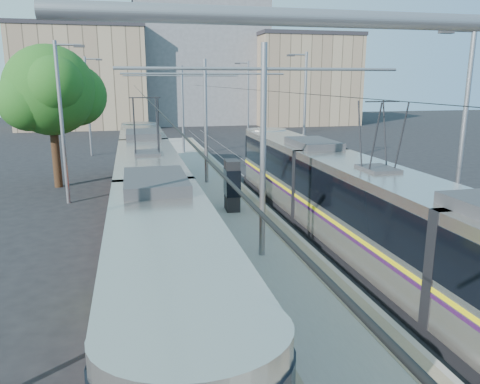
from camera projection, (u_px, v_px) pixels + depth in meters
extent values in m
cube|color=gray|center=(216.00, 197.00, 24.69)|extent=(4.00, 50.00, 0.30)
cube|color=gray|center=(188.00, 195.00, 24.34)|extent=(0.70, 50.00, 0.01)
cube|color=gray|center=(242.00, 193.00, 24.98)|extent=(0.70, 50.00, 0.01)
cube|color=gray|center=(132.00, 204.00, 23.77)|extent=(0.07, 70.00, 0.03)
cube|color=gray|center=(161.00, 202.00, 24.09)|extent=(0.07, 70.00, 0.03)
cube|color=gray|center=(268.00, 196.00, 25.36)|extent=(0.07, 70.00, 0.03)
cube|color=gray|center=(293.00, 195.00, 25.68)|extent=(0.07, 70.00, 0.03)
cube|color=black|center=(151.00, 229.00, 19.23)|extent=(2.30, 29.22, 0.40)
cube|color=#ADA69E|center=(149.00, 190.00, 18.85)|extent=(2.40, 27.62, 2.90)
cube|color=black|center=(148.00, 178.00, 18.73)|extent=(2.43, 27.62, 1.30)
cube|color=yellow|center=(149.00, 199.00, 18.94)|extent=(2.43, 27.62, 0.12)
cube|color=#B11E0A|center=(150.00, 211.00, 19.06)|extent=(2.42, 27.62, 1.10)
cube|color=#2D2D30|center=(147.00, 150.00, 18.48)|extent=(1.68, 3.00, 0.30)
cube|color=black|center=(372.00, 259.00, 15.96)|extent=(2.30, 27.73, 0.40)
cube|color=#AFAAA1|center=(375.00, 213.00, 15.57)|extent=(2.40, 26.13, 2.90)
cube|color=black|center=(376.00, 198.00, 15.46)|extent=(2.43, 26.13, 1.30)
cube|color=yellow|center=(374.00, 224.00, 15.67)|extent=(2.43, 26.13, 0.12)
cube|color=#34123F|center=(374.00, 229.00, 15.70)|extent=(2.43, 26.13, 0.10)
cube|color=#2D2D30|center=(378.00, 166.00, 15.20)|extent=(1.68, 3.00, 0.30)
cylinder|color=gray|center=(263.00, 154.00, 15.32)|extent=(0.20, 0.20, 7.00)
cylinder|color=gray|center=(264.00, 69.00, 14.69)|extent=(9.20, 0.10, 0.10)
cylinder|color=gray|center=(206.00, 122.00, 26.68)|extent=(0.20, 0.20, 7.00)
cylinder|color=gray|center=(205.00, 74.00, 26.05)|extent=(9.20, 0.10, 0.10)
cylinder|color=gray|center=(183.00, 110.00, 38.05)|extent=(0.20, 0.20, 7.00)
cylinder|color=gray|center=(182.00, 76.00, 37.42)|extent=(9.20, 0.10, 0.10)
cylinder|color=black|center=(141.00, 93.00, 22.64)|extent=(0.02, 70.00, 0.02)
cylinder|color=black|center=(283.00, 92.00, 24.23)|extent=(0.02, 70.00, 0.02)
cylinder|color=gray|center=(62.00, 125.00, 23.09)|extent=(0.18, 0.18, 8.00)
cube|color=#2D2D30|center=(79.00, 46.00, 22.46)|extent=(0.50, 0.22, 0.12)
cylinder|color=gray|center=(88.00, 107.00, 38.25)|extent=(0.18, 0.18, 8.00)
cube|color=#2D2D30|center=(99.00, 60.00, 37.61)|extent=(0.50, 0.22, 0.12)
cylinder|color=gray|center=(462.00, 141.00, 16.92)|extent=(0.18, 0.18, 8.00)
cube|color=#2D2D30|center=(446.00, 32.00, 15.80)|extent=(0.50, 0.22, 0.12)
cylinder|color=gray|center=(305.00, 112.00, 32.08)|extent=(0.18, 0.18, 8.00)
cube|color=#2D2D30|center=(291.00, 55.00, 30.96)|extent=(0.50, 0.22, 0.12)
cylinder|color=gray|center=(248.00, 102.00, 47.23)|extent=(0.18, 0.18, 8.00)
cube|color=#2D2D30|center=(237.00, 63.00, 46.11)|extent=(0.50, 0.22, 0.12)
cube|color=black|center=(232.00, 185.00, 21.39)|extent=(0.67, 1.05, 2.34)
cube|color=black|center=(232.00, 182.00, 21.36)|extent=(0.71, 1.09, 1.22)
cylinder|color=#382314|center=(56.00, 159.00, 27.28)|extent=(0.46, 0.46, 3.38)
sphere|color=#1A4B15|center=(50.00, 90.00, 26.37)|extent=(5.06, 5.06, 5.06)
sphere|color=#1A4B15|center=(76.00, 95.00, 27.52)|extent=(3.59, 3.59, 3.59)
cube|color=gray|center=(83.00, 79.00, 61.80)|extent=(16.00, 12.00, 12.48)
cube|color=#262328|center=(79.00, 28.00, 60.28)|extent=(16.32, 12.24, 0.50)
cube|color=gray|center=(199.00, 65.00, 68.62)|extent=(18.00, 14.00, 16.69)
cube|color=#262328|center=(197.00, 2.00, 66.61)|extent=(18.36, 14.28, 0.50)
cube|color=gray|center=(303.00, 81.00, 66.57)|extent=(14.00, 10.00, 11.92)
cube|color=#262328|center=(304.00, 36.00, 65.12)|extent=(14.28, 10.20, 0.50)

